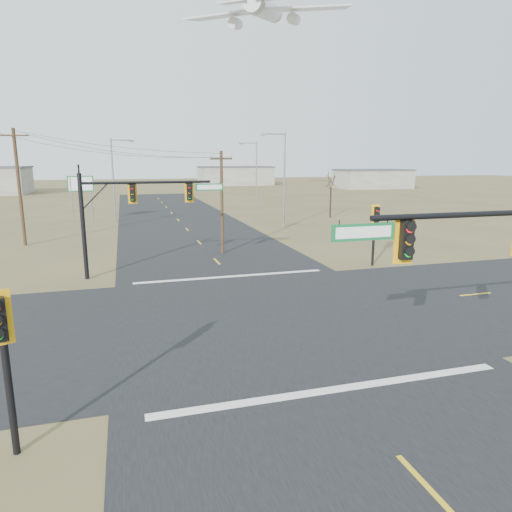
{
  "coord_description": "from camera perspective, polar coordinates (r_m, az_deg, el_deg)",
  "views": [
    {
      "loc": [
        -6.21,
        -19.69,
        7.27
      ],
      "look_at": [
        -0.23,
        1.0,
        2.69
      ],
      "focal_mm": 32.0,
      "sensor_mm": 36.0,
      "label": 1
    }
  ],
  "objects": [
    {
      "name": "ground",
      "position": [
        21.89,
        1.32,
        -7.39
      ],
      "size": [
        320.0,
        320.0,
        0.0
      ],
      "primitive_type": "plane",
      "color": "brown",
      "rests_on": "ground"
    },
    {
      "name": "road_ew",
      "position": [
        21.89,
        1.33,
        -7.37
      ],
      "size": [
        160.0,
        14.0,
        0.02
      ],
      "primitive_type": "cube",
      "color": "black",
      "rests_on": "ground"
    },
    {
      "name": "road_ns",
      "position": [
        21.89,
        1.33,
        -7.36
      ],
      "size": [
        14.0,
        160.0,
        0.02
      ],
      "primitive_type": "cube",
      "color": "black",
      "rests_on": "ground"
    },
    {
      "name": "stop_bar_near",
      "position": [
        15.48,
        10.0,
        -16.07
      ],
      "size": [
        12.0,
        0.4,
        0.01
      ],
      "primitive_type": "cube",
      "color": "silver",
      "rests_on": "road_ns"
    },
    {
      "name": "stop_bar_far",
      "position": [
        28.82,
        -3.15,
        -2.56
      ],
      "size": [
        12.0,
        0.4,
        0.01
      ],
      "primitive_type": "cube",
      "color": "silver",
      "rests_on": "road_ns"
    },
    {
      "name": "mast_arm_far",
      "position": [
        29.35,
        -14.84,
        6.57
      ],
      "size": [
        8.83,
        0.41,
        6.47
      ],
      "rotation": [
        0.0,
        0.0,
        0.02
      ],
      "color": "black",
      "rests_on": "ground"
    },
    {
      "name": "pedestal_signal_ne",
      "position": [
        32.23,
        14.73,
        4.27
      ],
      "size": [
        0.64,
        0.55,
        4.3
      ],
      "rotation": [
        0.0,
        0.0,
        -0.26
      ],
      "color": "black",
      "rests_on": "ground"
    },
    {
      "name": "pedestal_signal_sw",
      "position": [
        12.43,
        -29.24,
        -8.85
      ],
      "size": [
        0.67,
        0.58,
        4.32
      ],
      "rotation": [
        0.0,
        0.0,
        0.39
      ],
      "color": "black",
      "rests_on": "ground"
    },
    {
      "name": "utility_pole_near",
      "position": [
        35.42,
        -4.29,
        6.94
      ],
      "size": [
        1.83,
        0.84,
        7.9
      ],
      "rotation": [
        0.0,
        0.0,
        0.39
      ],
      "color": "#442E1D",
      "rests_on": "ground"
    },
    {
      "name": "utility_pole_far",
      "position": [
        43.54,
        -27.49,
        7.78
      ],
      "size": [
        2.37,
        0.59,
        9.79
      ],
      "rotation": [
        0.0,
        0.0,
        -0.2
      ],
      "color": "#442E1D",
      "rests_on": "ground"
    },
    {
      "name": "highway_sign",
      "position": [
        56.77,
        -21.04,
        7.79
      ],
      "size": [
        2.89,
        0.14,
        5.42
      ],
      "rotation": [
        0.0,
        0.0,
        -0.02
      ],
      "color": "gray",
      "rests_on": "ground"
    },
    {
      "name": "streetlight_a",
      "position": [
        48.96,
        3.32,
        10.06
      ],
      "size": [
        2.8,
        0.37,
        10.02
      ],
      "rotation": [
        0.0,
        0.0,
        -0.24
      ],
      "color": "gray",
      "rests_on": "ground"
    },
    {
      "name": "streetlight_b",
      "position": [
        68.84,
        -0.12,
        10.53
      ],
      "size": [
        2.72,
        0.27,
        9.79
      ],
      "rotation": [
        0.0,
        0.0,
        0.04
      ],
      "color": "gray",
      "rests_on": "ground"
    },
    {
      "name": "streetlight_c",
      "position": [
        56.45,
        -17.23,
        9.59
      ],
      "size": [
        2.68,
        0.28,
        9.64
      ],
      "rotation": [
        0.0,
        0.0,
        0.08
      ],
      "color": "gray",
      "rests_on": "ground"
    },
    {
      "name": "bare_tree_c",
      "position": [
        58.58,
        9.39,
        9.38
      ],
      "size": [
        3.21,
        3.21,
        6.05
      ],
      "rotation": [
        0.0,
        0.0,
        -0.31
      ],
      "color": "black",
      "rests_on": "ground"
    },
    {
      "name": "warehouse_mid",
      "position": [
        133.48,
        -2.62,
        9.94
      ],
      "size": [
        20.0,
        12.0,
        5.0
      ],
      "primitive_type": "cube",
      "color": "#ABA697",
      "rests_on": "ground"
    },
    {
      "name": "warehouse_right",
      "position": [
        121.38,
        14.38,
        9.26
      ],
      "size": [
        18.0,
        10.0,
        4.5
      ],
      "primitive_type": "cube",
      "color": "#ABA697",
      "rests_on": "ground"
    },
    {
      "name": "jet_airliner",
      "position": [
        91.02,
        1.04,
        28.5
      ],
      "size": [
        27.04,
        27.39,
        12.53
      ],
      "rotation": [
        0.0,
        -0.18,
        1.02
      ],
      "color": "silver"
    }
  ]
}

